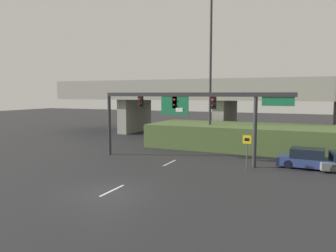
# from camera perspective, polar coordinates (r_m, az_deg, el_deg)

# --- Properties ---
(ground_plane) EXTENTS (160.00, 160.00, 0.00)m
(ground_plane) POSITION_cam_1_polar(r_m,az_deg,el_deg) (18.77, -10.36, -11.31)
(ground_plane) COLOR #262628
(lane_markings) EXTENTS (0.14, 26.68, 0.01)m
(lane_markings) POSITION_cam_1_polar(r_m,az_deg,el_deg) (29.67, 3.44, -4.92)
(lane_markings) COLOR silver
(lane_markings) RESTS_ON ground
(signal_gantry) EXTENTS (15.66, 0.44, 5.54)m
(signal_gantry) POSITION_cam_1_polar(r_m,az_deg,el_deg) (26.09, 3.16, 3.58)
(signal_gantry) COLOR #2D2D30
(signal_gantry) RESTS_ON ground
(speed_limit_sign) EXTENTS (0.60, 0.11, 2.56)m
(speed_limit_sign) POSITION_cam_1_polar(r_m,az_deg,el_deg) (23.91, 13.57, -3.59)
(speed_limit_sign) COLOR #4C4C4C
(speed_limit_sign) RESTS_ON ground
(highway_light_pole_near) EXTENTS (0.70, 0.36, 15.07)m
(highway_light_pole_near) POSITION_cam_1_polar(r_m,az_deg,el_deg) (33.27, 7.41, 9.87)
(highway_light_pole_near) COLOR #2D2D30
(highway_light_pole_near) RESTS_ON ground
(overpass_bridge) EXTENTS (46.52, 9.20, 7.16)m
(overpass_bridge) POSITION_cam_1_polar(r_m,az_deg,el_deg) (42.17, 9.99, 4.91)
(overpass_bridge) COLOR gray
(overpass_bridge) RESTS_ON ground
(grass_embankment) EXTENTS (18.74, 7.48, 2.33)m
(grass_embankment) POSITION_cam_1_polar(r_m,az_deg,el_deg) (33.68, 13.08, -1.79)
(grass_embankment) COLOR #4C6033
(grass_embankment) RESTS_ON ground
(parked_sedan_near_right) EXTENTS (4.52, 2.07, 1.46)m
(parked_sedan_near_right) POSITION_cam_1_polar(r_m,az_deg,el_deg) (26.16, 23.34, -5.32)
(parked_sedan_near_right) COLOR navy
(parked_sedan_near_right) RESTS_ON ground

